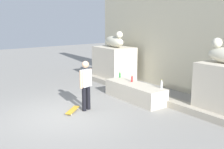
{
  "coord_description": "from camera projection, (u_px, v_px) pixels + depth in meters",
  "views": [
    {
      "loc": [
        7.37,
        -3.44,
        3.04
      ],
      "look_at": [
        -0.03,
        1.94,
        1.1
      ],
      "focal_mm": 42.99,
      "sensor_mm": 36.0,
      "label": 1
    }
  ],
  "objects": [
    {
      "name": "pedestal_left",
      "position": [
        114.0,
        64.0,
        13.13
      ],
      "size": [
        1.89,
        1.36,
        1.66
      ],
      "primitive_type": "cube",
      "color": "beige",
      "rests_on": "ground_plane"
    },
    {
      "name": "statue_reclining_left",
      "position": [
        114.0,
        41.0,
        12.87
      ],
      "size": [
        1.67,
        0.83,
        0.78
      ],
      "rotation": [
        0.0,
        0.0,
        -0.18
      ],
      "color": "beige",
      "rests_on": "pedestal_left"
    },
    {
      "name": "skater",
      "position": [
        86.0,
        83.0,
        8.83
      ],
      "size": [
        0.29,
        0.52,
        1.67
      ],
      "rotation": [
        0.0,
        0.0,
        4.99
      ],
      "color": "black",
      "rests_on": "ground_plane"
    },
    {
      "name": "bottle_green",
      "position": [
        120.0,
        75.0,
        11.09
      ],
      "size": [
        0.07,
        0.07,
        0.26
      ],
      "color": "#1E722D",
      "rests_on": "ledge_block"
    },
    {
      "name": "ledge_block",
      "position": [
        135.0,
        92.0,
        10.09
      ],
      "size": [
        2.64,
        0.84,
        0.61
      ],
      "primitive_type": "cube",
      "color": "beige",
      "rests_on": "ground_plane"
    },
    {
      "name": "bottle_clear",
      "position": [
        162.0,
        85.0,
        9.37
      ],
      "size": [
        0.07,
        0.07,
        0.32
      ],
      "color": "silver",
      "rests_on": "ledge_block"
    },
    {
      "name": "stair_step",
      "position": [
        146.0,
        94.0,
        10.46
      ],
      "size": [
        8.0,
        0.5,
        0.23
      ],
      "primitive_type": "cube",
      "color": "#A9A08F",
      "rests_on": "ground_plane"
    },
    {
      "name": "bottle_red",
      "position": [
        132.0,
        79.0,
        10.35
      ],
      "size": [
        0.07,
        0.07,
        0.29
      ],
      "color": "red",
      "rests_on": "ledge_block"
    },
    {
      "name": "skateboard",
      "position": [
        73.0,
        110.0,
        8.82
      ],
      "size": [
        0.68,
        0.73,
        0.08
      ],
      "rotation": [
        0.0,
        0.0,
        5.43
      ],
      "color": "gold",
      "rests_on": "ground_plane"
    },
    {
      "name": "facade_wall",
      "position": [
        183.0,
        28.0,
        11.11
      ],
      "size": [
        10.58,
        0.6,
        5.21
      ],
      "primitive_type": "cube",
      "color": "#B3AD94",
      "rests_on": "ground_plane"
    },
    {
      "name": "ground_plane",
      "position": [
        63.0,
        116.0,
        8.44
      ],
      "size": [
        40.0,
        40.0,
        0.0
      ],
      "primitive_type": "plane",
      "color": "gray"
    }
  ]
}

